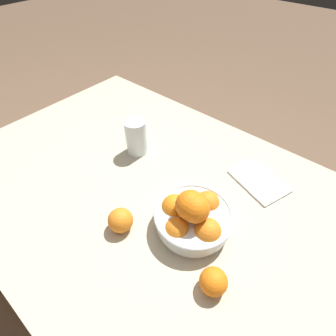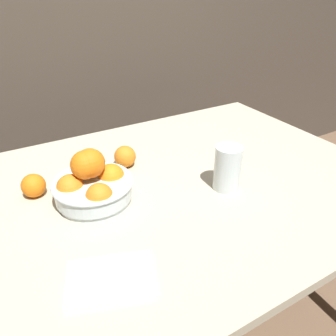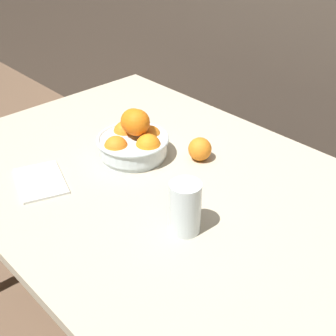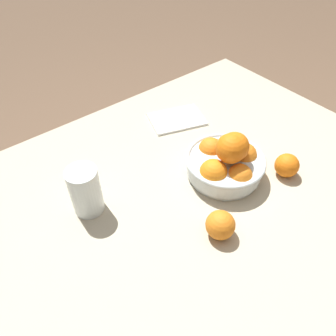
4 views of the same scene
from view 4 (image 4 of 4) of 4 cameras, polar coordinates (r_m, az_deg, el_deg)
name	(u,v)px [view 4 (image 4 of 4)]	position (r m, az deg, el deg)	size (l,w,h in m)	color
ground_plane	(167,306)	(1.51, -0.14, -22.93)	(12.00, 12.00, 0.00)	brown
dining_table	(167,214)	(0.95, -0.21, -7.93)	(1.47, 0.98, 0.70)	#B7AD93
fruit_bowl	(226,162)	(0.94, 10.10, 1.06)	(0.23, 0.23, 0.16)	silver
juice_glass	(86,193)	(0.87, -14.10, -4.23)	(0.08, 0.08, 0.14)	#F4A314
orange_loose_near_bowl	(287,165)	(1.01, 19.99, 0.43)	(0.07, 0.07, 0.07)	orange
orange_loose_front	(220,225)	(0.82, 9.10, -9.76)	(0.07, 0.07, 0.07)	orange
napkin	(177,119)	(1.17, 1.57, 8.50)	(0.19, 0.13, 0.01)	white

